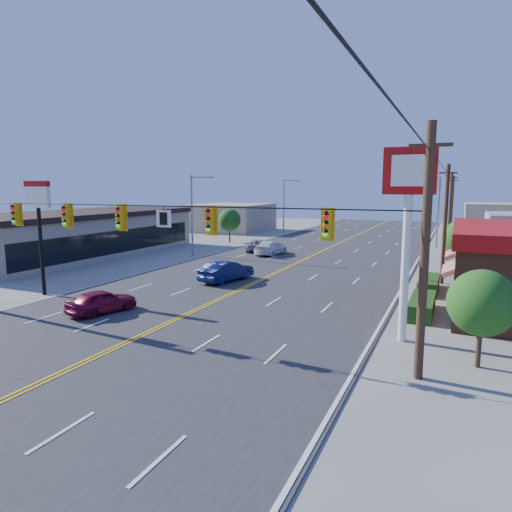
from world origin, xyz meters
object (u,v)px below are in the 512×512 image
at_px(car_blue, 226,272).
at_px(car_white, 271,248).
at_px(pizza_hut_sign, 39,214).
at_px(signal_span, 140,230).
at_px(car_silver, 257,246).
at_px(car_magenta, 102,302).
at_px(kfc_pylon, 408,205).

height_order(car_blue, car_white, car_blue).
height_order(pizza_hut_sign, car_white, pizza_hut_sign).
distance_m(signal_span, car_silver, 28.77).
height_order(car_magenta, car_silver, car_magenta).
distance_m(signal_span, car_magenta, 6.36).
bearing_deg(pizza_hut_sign, kfc_pylon, 0.00).
bearing_deg(kfc_pylon, car_magenta, -172.61).
bearing_deg(car_magenta, signal_span, 171.56).
relative_size(signal_span, car_silver, 5.47).
relative_size(car_blue, car_white, 0.97).
bearing_deg(pizza_hut_sign, car_white, 72.68).
distance_m(kfc_pylon, car_magenta, 16.45).
bearing_deg(kfc_pylon, signal_span, -160.22).
relative_size(kfc_pylon, car_magenta, 2.24).
bearing_deg(car_blue, car_white, -68.16).
xyz_separation_m(pizza_hut_sign, car_silver, (4.50, 23.73, -4.56)).
xyz_separation_m(car_magenta, car_silver, (-2.09, 25.73, -0.03)).
bearing_deg(pizza_hut_sign, car_blue, 43.03).
xyz_separation_m(kfc_pylon, car_blue, (-13.14, 8.27, -5.29)).
bearing_deg(car_magenta, kfc_pylon, -156.06).
bearing_deg(car_silver, car_white, 122.64).
height_order(pizza_hut_sign, car_blue, pizza_hut_sign).
bearing_deg(car_magenta, car_blue, -85.92).
distance_m(signal_span, pizza_hut_sign, 11.60).
distance_m(car_magenta, car_blue, 10.51).
bearing_deg(signal_span, car_silver, 102.96).
xyz_separation_m(signal_span, car_blue, (-2.02, 12.27, -4.13)).
bearing_deg(car_white, signal_span, 102.36).
bearing_deg(pizza_hut_sign, signal_span, -20.19).
relative_size(car_magenta, car_silver, 0.85).
distance_m(signal_span, kfc_pylon, 11.87).
bearing_deg(signal_span, car_magenta, 155.02).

